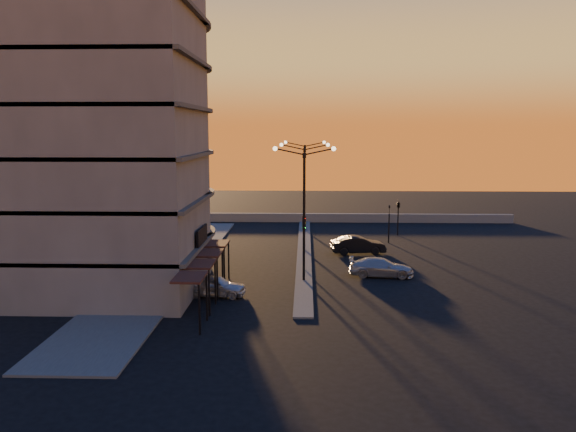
# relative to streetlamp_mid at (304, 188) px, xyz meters

# --- Properties ---
(ground) EXTENTS (120.00, 120.00, 0.00)m
(ground) POSITION_rel_streetlamp_mid_xyz_m (0.00, -10.00, -5.59)
(ground) COLOR black
(ground) RESTS_ON ground
(sidewalk_west) EXTENTS (5.00, 40.00, 0.12)m
(sidewalk_west) POSITION_rel_streetlamp_mid_xyz_m (-10.50, -6.00, -5.53)
(sidewalk_west) COLOR #4A4A47
(sidewalk_west) RESTS_ON ground
(median) EXTENTS (1.20, 36.00, 0.12)m
(median) POSITION_rel_streetlamp_mid_xyz_m (0.00, 0.00, -5.53)
(median) COLOR #4A4A47
(median) RESTS_ON ground
(parapet) EXTENTS (44.00, 0.50, 1.00)m
(parapet) POSITION_rel_streetlamp_mid_xyz_m (2.00, 16.00, -5.09)
(parapet) COLOR slate
(parapet) RESTS_ON ground
(building) EXTENTS (14.35, 17.08, 25.00)m
(building) POSITION_rel_streetlamp_mid_xyz_m (-14.00, -9.97, 6.32)
(building) COLOR #625C56
(building) RESTS_ON ground
(streetlamp_near) EXTENTS (4.32, 0.32, 9.51)m
(streetlamp_near) POSITION_rel_streetlamp_mid_xyz_m (0.00, -10.00, 0.00)
(streetlamp_near) COLOR black
(streetlamp_near) RESTS_ON ground
(streetlamp_mid) EXTENTS (4.32, 0.32, 9.51)m
(streetlamp_mid) POSITION_rel_streetlamp_mid_xyz_m (0.00, 0.00, 0.00)
(streetlamp_mid) COLOR black
(streetlamp_mid) RESTS_ON ground
(streetlamp_far) EXTENTS (4.32, 0.32, 9.51)m
(streetlamp_far) POSITION_rel_streetlamp_mid_xyz_m (0.00, 10.00, 0.00)
(streetlamp_far) COLOR black
(streetlamp_far) RESTS_ON ground
(traffic_light_main) EXTENTS (0.28, 0.44, 4.25)m
(traffic_light_main) POSITION_rel_streetlamp_mid_xyz_m (0.00, -7.13, -2.70)
(traffic_light_main) COLOR black
(traffic_light_main) RESTS_ON ground
(signal_east_a) EXTENTS (0.13, 0.16, 3.60)m
(signal_east_a) POSITION_rel_streetlamp_mid_xyz_m (8.00, 4.00, -3.66)
(signal_east_a) COLOR black
(signal_east_a) RESTS_ON ground
(signal_east_b) EXTENTS (0.42, 1.99, 3.60)m
(signal_east_b) POSITION_rel_streetlamp_mid_xyz_m (9.50, 8.00, -2.49)
(signal_east_b) COLOR black
(signal_east_b) RESTS_ON ground
(car_hatchback) EXTENTS (4.12, 1.94, 1.36)m
(car_hatchback) POSITION_rel_streetlamp_mid_xyz_m (-5.72, -13.69, -4.91)
(car_hatchback) COLOR silver
(car_hatchback) RESTS_ON ground
(car_sedan) EXTENTS (4.87, 2.33, 1.54)m
(car_sedan) POSITION_rel_streetlamp_mid_xyz_m (4.66, -0.80, -4.82)
(car_sedan) COLOR black
(car_sedan) RESTS_ON ground
(car_wagon) EXTENTS (4.82, 2.30, 1.36)m
(car_wagon) POSITION_rel_streetlamp_mid_xyz_m (5.65, -8.38, -4.91)
(car_wagon) COLOR #A2A5A9
(car_wagon) RESTS_ON ground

